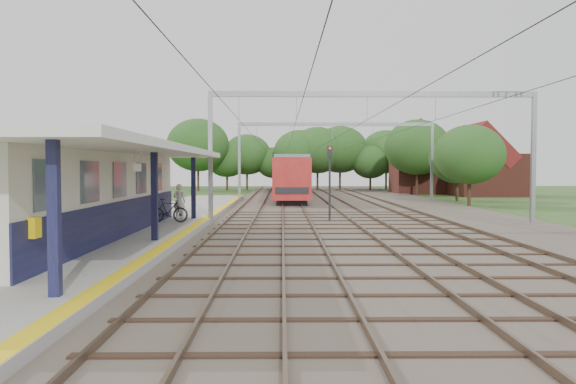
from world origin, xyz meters
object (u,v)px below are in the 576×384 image
object	(u,v)px
person	(179,201)
signal_post	(330,175)
train	(289,176)
bicycle	(169,211)

from	to	relation	value
person	signal_post	world-z (taller)	signal_post
person	signal_post	size ratio (longest dim) A/B	0.44
train	person	bearing A→B (deg)	-100.96
bicycle	train	bearing A→B (deg)	-4.92
bicycle	train	xyz separation A→B (m)	(6.26, 33.46, 1.27)
signal_post	person	bearing A→B (deg)	-169.60
bicycle	train	world-z (taller)	train
person	signal_post	bearing A→B (deg)	-155.67
person	train	size ratio (longest dim) A/B	0.05
bicycle	signal_post	xyz separation A→B (m)	(8.11, 3.34, 1.66)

